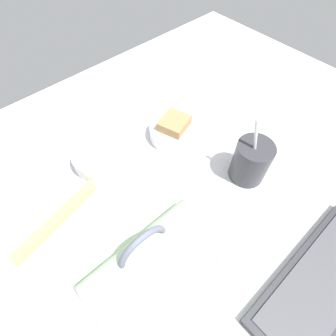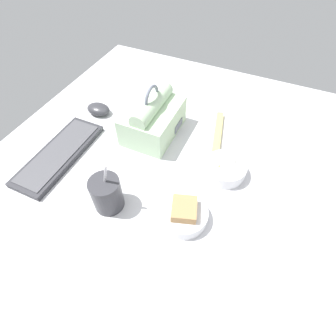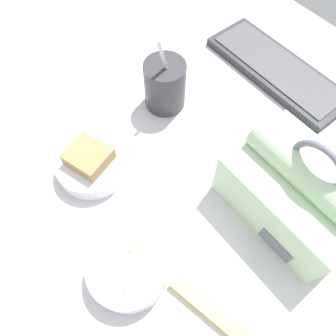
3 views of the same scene
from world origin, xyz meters
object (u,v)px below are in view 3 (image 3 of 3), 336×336
(keyboard, at_px, (277,69))
(chopstick_case, at_px, (231,327))
(bento_bowl_snacks, at_px, (128,269))
(soup_cup, at_px, (165,84))
(lunch_bag, at_px, (297,191))
(bento_bowl_sandwich, at_px, (91,163))

(keyboard, xyz_separation_m, chopstick_case, (0.31, -0.44, -0.00))
(bento_bowl_snacks, bearing_deg, keyboard, 106.57)
(soup_cup, relative_size, bento_bowl_snacks, 1.37)
(lunch_bag, xyz_separation_m, bento_bowl_sandwich, (-0.27, -0.23, -0.04))
(bento_bowl_snacks, height_order, chopstick_case, bento_bowl_snacks)
(keyboard, height_order, soup_cup, soup_cup)
(lunch_bag, bearing_deg, soup_cup, -176.46)
(bento_bowl_sandwich, bearing_deg, keyboard, 84.48)
(chopstick_case, bearing_deg, soup_cup, 154.33)
(keyboard, height_order, lunch_bag, lunch_bag)
(soup_cup, bearing_deg, lunch_bag, 3.54)
(lunch_bag, bearing_deg, chopstick_case, -69.28)
(keyboard, relative_size, lunch_bag, 1.52)
(keyboard, height_order, bento_bowl_snacks, bento_bowl_snacks)
(chopstick_case, bearing_deg, lunch_bag, 110.72)
(lunch_bag, xyz_separation_m, bento_bowl_snacks, (-0.08, -0.28, -0.04))
(lunch_bag, relative_size, bento_bowl_snacks, 1.74)
(lunch_bag, bearing_deg, bento_bowl_snacks, -105.59)
(lunch_bag, distance_m, soup_cup, 0.32)
(lunch_bag, distance_m, bento_bowl_sandwich, 0.36)
(bento_bowl_sandwich, relative_size, bento_bowl_snacks, 1.03)
(keyboard, height_order, chopstick_case, keyboard)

